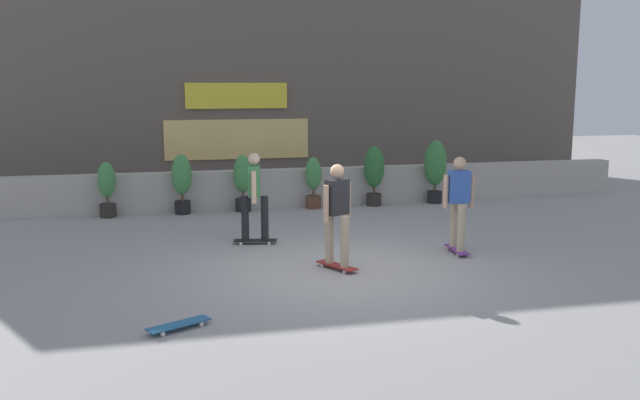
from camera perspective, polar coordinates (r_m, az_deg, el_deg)
ground_plane at (r=10.99m, az=1.85°, el=-5.91°), size 48.00×48.00×0.00m
planter_wall at (r=16.64m, az=-3.66°, el=1.00°), size 18.00×0.40×0.90m
building_backdrop at (r=20.40m, az=-5.74°, el=10.45°), size 20.00×2.08×6.50m
potted_plant_0 at (r=15.95m, az=-17.19°, el=1.00°), size 0.38×0.38×1.23m
potted_plant_1 at (r=15.91m, az=-11.34°, el=1.61°), size 0.45×0.45×1.37m
potted_plant_2 at (r=16.03m, az=-6.39°, el=1.67°), size 0.43×0.43×1.32m
potted_plant_3 at (r=16.34m, az=-0.55°, el=1.58°), size 0.38×0.38×1.22m
potted_plant_4 at (r=16.71m, az=4.49°, el=2.38°), size 0.49×0.49×1.46m
potted_plant_5 at (r=17.26m, az=9.50°, el=2.76°), size 0.54×0.54×1.56m
skater_by_wall_right at (r=12.19m, az=11.37°, el=-0.01°), size 0.56×0.81×1.70m
skater_far_left at (r=12.70m, az=-5.43°, el=0.52°), size 0.82×0.55×1.70m
skater_mid_plaza at (r=10.89m, az=1.42°, el=-0.97°), size 0.55×0.80×1.70m
skateboard_near_camera at (r=8.65m, az=-11.57°, el=-10.04°), size 0.80×0.54×0.08m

